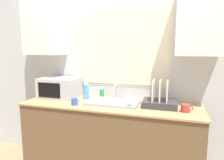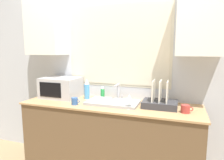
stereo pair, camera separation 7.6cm
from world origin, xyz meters
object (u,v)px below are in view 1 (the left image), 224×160
spray_bottle (86,90)px  wine_glass (130,98)px  dish_rack (160,101)px  soap_bottle (102,93)px  microwave (60,88)px  mug_near_sink (75,101)px  faucet (117,90)px

spray_bottle → wine_glass: 0.66m
dish_rack → soap_bottle: (-0.73, 0.17, 0.00)m
wine_glass → dish_rack: bearing=29.6°
microwave → soap_bottle: (0.54, 0.11, -0.06)m
microwave → wine_glass: microwave is taller
soap_bottle → mug_near_sink: soap_bottle is taller
mug_near_sink → wine_glass: 0.63m
mug_near_sink → spray_bottle: bearing=87.7°
faucet → microwave: 0.75m
spray_bottle → soap_bottle: 0.21m
spray_bottle → soap_bottle: bearing=26.8°
faucet → mug_near_sink: faucet is taller
microwave → dish_rack: dish_rack is taller
microwave → wine_glass: bearing=-13.1°
mug_near_sink → wine_glass: wine_glass is taller
microwave → dish_rack: (1.26, -0.06, -0.07)m
faucet → spray_bottle: size_ratio=0.82×
faucet → spray_bottle: bearing=-169.7°
spray_bottle → faucet: bearing=10.3°
soap_bottle → mug_near_sink: bearing=-116.6°
dish_rack → wine_glass: size_ratio=2.36×
faucet → soap_bottle: faucet is taller
spray_bottle → microwave: bearing=-176.2°
soap_bottle → faucet: bearing=-5.1°
dish_rack → mug_near_sink: dish_rack is taller
faucet → dish_rack: (0.52, -0.15, -0.06)m
spray_bottle → wine_glass: (0.61, -0.25, -0.01)m
faucet → soap_bottle: bearing=174.9°
soap_bottle → mug_near_sink: (-0.19, -0.38, -0.03)m
dish_rack → spray_bottle: bearing=174.8°
dish_rack → spray_bottle: dish_rack is taller
dish_rack → mug_near_sink: bearing=-167.4°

